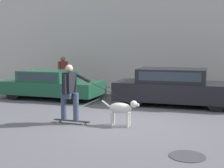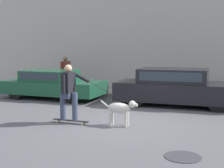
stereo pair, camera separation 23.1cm
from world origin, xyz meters
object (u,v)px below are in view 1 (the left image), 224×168
Objects in this scene: dog at (122,109)px; skateboarder at (70,90)px; parked_car_0 at (51,84)px; pedestrian_with_bag at (63,72)px; parked_car_1 at (176,87)px.

skateboarder reaches higher than dog.
parked_car_0 is 1.86× the size of skateboarder.
parked_car_0 is 1.61m from pedestrian_with_bag.
skateboarder is at bearing -171.56° from dog.
pedestrian_with_bag is (-4.24, 5.09, 0.53)m from dog.
skateboarder is 1.47× the size of pedestrian_with_bag.
parked_car_0 is at bearing 114.67° from pedestrian_with_bag.
parked_car_1 is (5.07, -0.00, 0.08)m from parked_car_0.
dog is (-1.04, -3.54, -0.19)m from parked_car_1.
parked_car_0 is 5.07m from parked_car_1.
parked_car_1 is 4.25× the size of dog.
skateboarder is at bearing -52.67° from parked_car_0.
pedestrian_with_bag reaches higher than skateboarder.
pedestrian_with_bag reaches higher than parked_car_0.
parked_car_0 is 4.04× the size of dog.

